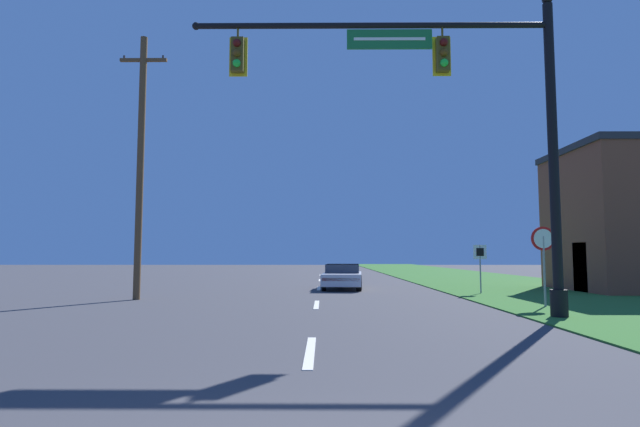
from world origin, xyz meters
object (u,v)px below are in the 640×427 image
Objects in this scene: utility_pole_near at (140,161)px; signal_mast at (465,115)px; stop_sign at (543,248)px; route_sign_post at (480,258)px; car_ahead at (343,276)px.

signal_mast is at bearing -26.31° from utility_pole_near.
utility_pole_near is (-13.88, 2.70, 3.30)m from stop_sign.
utility_pole_near reaches higher than route_sign_post.
stop_sign is 5.37m from route_sign_post.
car_ahead is at bearing 124.62° from stop_sign.
car_ahead is at bearing 149.32° from route_sign_post.
stop_sign reaches higher than car_ahead.
stop_sign reaches higher than route_sign_post.
utility_pole_near is (-10.75, 5.32, -0.24)m from signal_mast.
route_sign_post is at bearing -30.68° from car_ahead.
utility_pole_near is (-13.54, -2.65, 3.64)m from route_sign_post.
car_ahead is (-2.90, 11.35, -4.80)m from signal_mast.
stop_sign is at bearing -86.39° from route_sign_post.
signal_mast is 4.93× the size of route_sign_post.
route_sign_post is (2.79, 7.97, -3.88)m from signal_mast.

